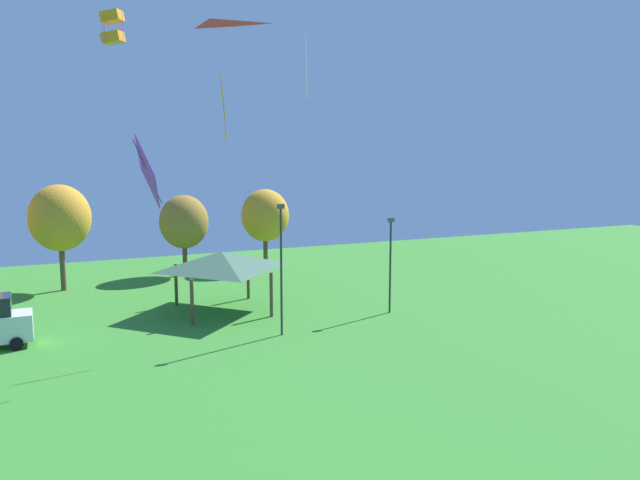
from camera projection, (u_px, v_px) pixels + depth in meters
The scene contains 10 objects.
kite_flying_3 at pixel (305, 19), 37.47m from camera, with size 3.97×3.27×4.79m.
kite_flying_6 at pixel (112, 27), 33.05m from camera, with size 1.28×1.25×1.64m.
kite_flying_8 at pixel (148, 172), 22.73m from camera, with size 0.95×2.63×2.53m.
kite_flying_11 at pixel (211, 46), 30.35m from camera, with size 3.71×3.70×4.35m.
park_pavilion at pixel (222, 260), 40.00m from camera, with size 5.95×6.08×3.60m.
light_post_0 at pixel (390, 259), 39.57m from camera, with size 0.36×0.20×5.66m.
light_post_2 at pixel (281, 263), 35.02m from camera, with size 0.36×0.20×6.92m.
treeline_tree_3 at pixel (60, 218), 45.05m from camera, with size 4.06×4.06×7.16m.
treeline_tree_4 at pixel (184, 222), 50.15m from camera, with size 3.62×3.62×6.01m.
treeline_tree_5 at pixel (265, 216), 52.94m from camera, with size 3.73×3.73×6.22m.
Camera 1 is at (-3.44, 1.58, 10.45)m, focal length 38.00 mm.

